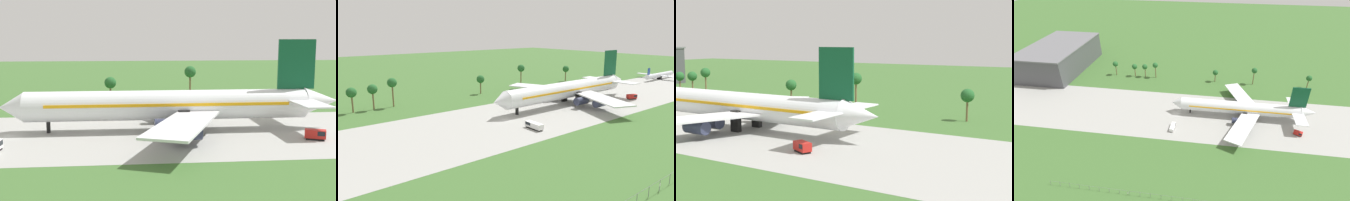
% 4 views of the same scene
% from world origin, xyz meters
% --- Properties ---
extents(jet_airliner, '(74.97, 59.08, 20.02)m').
position_xyz_m(jet_airliner, '(35.30, 2.93, 5.64)').
color(jet_airliner, white).
rests_on(jet_airliner, ground_plane).
extents(baggage_tug, '(4.53, 3.52, 2.07)m').
position_xyz_m(baggage_tug, '(62.25, -8.72, 1.13)').
color(baggage_tug, black).
rests_on(baggage_tug, ground_plane).
extents(palm_tree_row, '(131.50, 3.60, 11.70)m').
position_xyz_m(palm_tree_row, '(0.97, 41.93, 7.82)').
color(palm_tree_row, brown).
rests_on(palm_tree_row, ground_plane).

